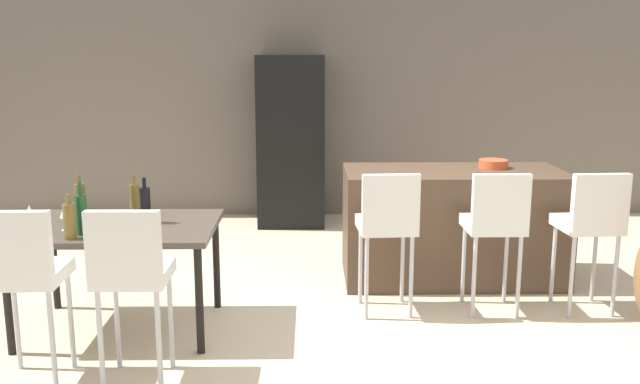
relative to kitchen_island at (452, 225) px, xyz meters
The scene contains 18 objects.
ground_plane 1.10m from the kitchen_island, 136.09° to the right, with size 10.00×10.00×0.00m, color beige.
back_wall 2.67m from the kitchen_island, 106.83° to the left, with size 10.00×0.12×2.90m, color #665B51.
kitchen_island is the anchor object (origin of this frame).
bar_chair_left 1.05m from the kitchen_island, 128.36° to the right, with size 0.42×0.42×1.05m.
bar_chair_middle 0.84m from the kitchen_island, 80.31° to the right, with size 0.40×0.40×1.05m.
bar_chair_right 1.17m from the kitchen_island, 44.12° to the right, with size 0.42×0.42×1.05m.
dining_table 2.69m from the kitchen_island, 156.96° to the right, with size 1.31×0.91×0.74m.
dining_chair_near 3.35m from the kitchen_island, 145.93° to the right, with size 0.41×0.41×1.05m.
dining_chair_far 2.88m from the kitchen_island, 139.34° to the right, with size 0.40×0.40×1.05m.
wine_bottle_near 2.53m from the kitchen_island, 156.29° to the right, with size 0.07×0.07×0.31m.
wine_bottle_corner 2.95m from the kitchen_island, 153.56° to the right, with size 0.07×0.07×0.34m.
wine_bottle_left 2.93m from the kitchen_island, 161.61° to the right, with size 0.07×0.07×0.32m.
wine_bottle_far 2.57m from the kitchen_island, 163.12° to the right, with size 0.07×0.07×0.29m.
wine_bottle_right 3.03m from the kitchen_island, 152.11° to the right, with size 0.08×0.08×0.28m.
wine_glass_middle 3.24m from the kitchen_island, 157.91° to the right, with size 0.07×0.07×0.17m.
wine_glass_end 3.04m from the kitchen_island, 156.59° to the right, with size 0.07×0.07×0.17m.
refrigerator 2.43m from the kitchen_island, 125.62° to the left, with size 0.72×0.68×1.84m, color black.
fruit_bowl 0.61m from the kitchen_island, 17.55° to the left, with size 0.24×0.24×0.07m, color #C6512D.
Camera 1 is at (-0.46, -4.80, 1.87)m, focal length 38.37 mm.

